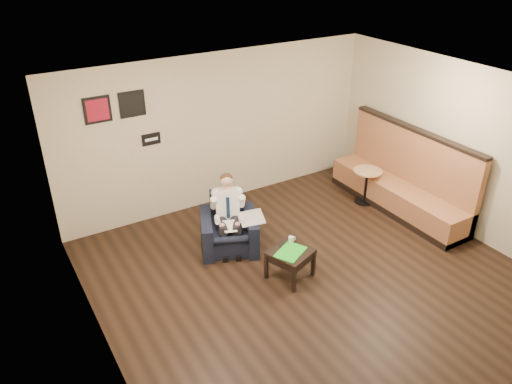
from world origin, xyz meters
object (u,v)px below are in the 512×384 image
seated_man (229,220)px  smartphone (284,245)px  banquette (401,172)px  armchair (229,225)px  green_folder (290,252)px  coffee_mug (291,240)px  side_table (290,264)px  cafe_table (366,186)px

seated_man → smartphone: 0.99m
seated_man → banquette: (3.31, -0.36, 0.16)m
armchair → seated_man: bearing=-90.0°
green_folder → coffee_mug: 0.26m
side_table → coffee_mug: 0.36m
seated_man → coffee_mug: (0.58, -0.87, -0.08)m
green_folder → coffee_mug: coffee_mug is taller
banquette → cafe_table: (-0.33, 0.48, -0.41)m
smartphone → armchair: bearing=102.1°
side_table → smartphone: 0.29m
armchair → banquette: 3.31m
side_table → cafe_table: (2.53, 1.17, 0.10)m
coffee_mug → smartphone: coffee_mug is taller
green_folder → banquette: banquette is taller
green_folder → cafe_table: (2.55, 1.20, -0.14)m
seated_man → coffee_mug: bearing=-33.0°
smartphone → cafe_table: 2.73m
armchair → seated_man: (-0.04, -0.10, 0.16)m
green_folder → banquette: size_ratio=0.16×
armchair → cafe_table: 2.93m
seated_man → cafe_table: size_ratio=1.78×
armchair → seated_man: 0.19m
side_table → smartphone: smartphone is taller
seated_man → cafe_table: seated_man is taller
armchair → coffee_mug: armchair is taller
green_folder → coffee_mug: (0.15, 0.21, 0.04)m
green_folder → coffee_mug: bearing=53.8°
cafe_table → seated_man: bearing=-177.6°
armchair → coffee_mug: size_ratio=9.10×
armchair → cafe_table: armchair is taller
banquette → smartphone: bearing=-169.9°
banquette → green_folder: bearing=-166.1°
armchair → side_table: size_ratio=1.57×
seated_man → side_table: bearing=-43.6°
coffee_mug → cafe_table: bearing=22.4°
side_table → coffee_mug: bearing=53.8°
side_table → banquette: 2.98m
green_folder → cafe_table: bearing=25.1°
armchair → banquette: size_ratio=0.30×
seated_man → green_folder: (0.43, -1.07, -0.12)m
banquette → cafe_table: bearing=124.4°
side_table → green_folder: size_ratio=1.22×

